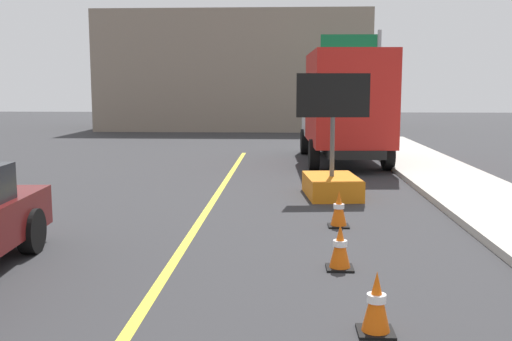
% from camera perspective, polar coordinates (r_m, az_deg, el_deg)
% --- Properties ---
extents(arrow_board_trailer, '(1.60, 1.90, 2.70)m').
position_cam_1_polar(arrow_board_trailer, '(13.39, 7.19, -0.41)').
color(arrow_board_trailer, orange).
rests_on(arrow_board_trailer, ground).
extents(box_truck, '(2.60, 6.62, 3.45)m').
position_cam_1_polar(box_truck, '(19.34, 8.36, 6.20)').
color(box_truck, black).
rests_on(box_truck, ground).
extents(highway_guide_sign, '(2.79, 0.19, 5.00)m').
position_cam_1_polar(highway_guide_sign, '(28.62, 10.00, 9.85)').
color(highway_guide_sign, gray).
rests_on(highway_guide_sign, ground).
extents(far_building_block, '(14.91, 7.63, 6.49)m').
position_cam_1_polar(far_building_block, '(35.81, -1.89, 9.27)').
color(far_building_block, gray).
rests_on(far_building_block, ground).
extents(traffic_cone_mid_lane, '(0.36, 0.36, 0.63)m').
position_cam_1_polar(traffic_cone_mid_lane, '(6.14, 11.34, -12.22)').
color(traffic_cone_mid_lane, black).
rests_on(traffic_cone_mid_lane, ground).
extents(traffic_cone_far_lane, '(0.36, 0.36, 0.62)m').
position_cam_1_polar(traffic_cone_far_lane, '(8.11, 7.97, -7.19)').
color(traffic_cone_far_lane, black).
rests_on(traffic_cone_far_lane, ground).
extents(traffic_cone_curbside, '(0.36, 0.36, 0.63)m').
position_cam_1_polar(traffic_cone_curbside, '(10.51, 7.86, -3.65)').
color(traffic_cone_curbside, black).
rests_on(traffic_cone_curbside, ground).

